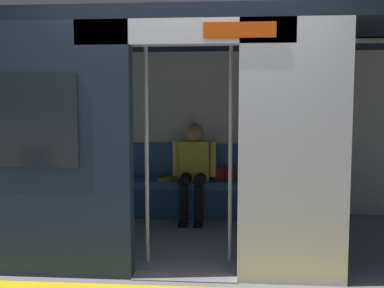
% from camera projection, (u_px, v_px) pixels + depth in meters
% --- Properties ---
extents(ground_plane, '(60.00, 60.00, 0.00)m').
position_uv_depth(ground_plane, '(185.00, 278.00, 3.79)').
color(ground_plane, gray).
extents(train_car, '(6.40, 2.52, 2.24)m').
position_uv_depth(train_car, '(189.00, 103.00, 4.74)').
color(train_car, silver).
rests_on(train_car, ground_plane).
extents(bench_seat, '(2.93, 0.44, 0.47)m').
position_uv_depth(bench_seat, '(200.00, 189.00, 5.75)').
color(bench_seat, '#38609E').
rests_on(bench_seat, ground_plane).
extents(person_seated, '(0.55, 0.68, 1.20)m').
position_uv_depth(person_seated, '(194.00, 164.00, 5.68)').
color(person_seated, '#D8CC4C').
rests_on(person_seated, ground_plane).
extents(handbag, '(0.26, 0.15, 0.17)m').
position_uv_depth(handbag, '(225.00, 174.00, 5.78)').
color(handbag, maroon).
rests_on(handbag, bench_seat).
extents(book, '(0.23, 0.26, 0.03)m').
position_uv_depth(book, '(167.00, 179.00, 5.81)').
color(book, gold).
rests_on(book, bench_seat).
extents(grab_pole_door, '(0.04, 0.04, 2.10)m').
position_uv_depth(grab_pole_door, '(147.00, 148.00, 4.09)').
color(grab_pole_door, silver).
rests_on(grab_pole_door, ground_plane).
extents(grab_pole_far, '(0.04, 0.04, 2.10)m').
position_uv_depth(grab_pole_far, '(230.00, 148.00, 4.11)').
color(grab_pole_far, silver).
rests_on(grab_pole_far, ground_plane).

